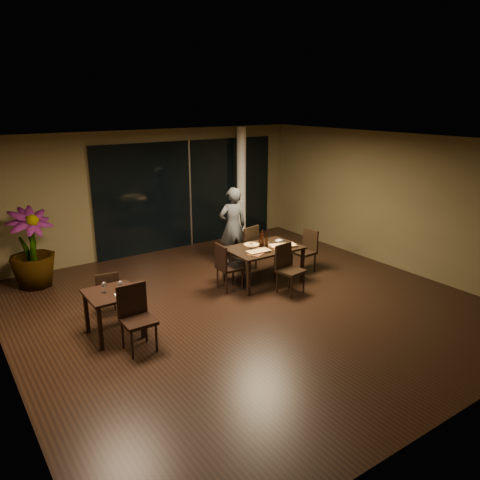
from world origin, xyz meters
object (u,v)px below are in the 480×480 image
main_table (264,251)px  chair_side_far (107,292)px  chair_main_far (247,246)px  potted_plant (31,248)px  bottle_b (266,241)px  chair_side_near (136,314)px  diner (233,227)px  chair_main_near (287,266)px  side_table (113,300)px  bottle_c (262,238)px  chair_main_left (226,265)px  chair_main_right (307,248)px  bottle_a (261,241)px

main_table → chair_side_far: bearing=176.7°
chair_main_far → potted_plant: potted_plant is taller
chair_main_far → bottle_b: 0.80m
chair_side_far → chair_side_near: chair_side_near is taller
chair_side_near → chair_side_far: bearing=90.4°
diner → bottle_b: 1.26m
chair_main_near → chair_side_far: chair_main_near is taller
main_table → side_table: 3.44m
diner → bottle_c: diner is taller
chair_main_far → diner: size_ratio=0.57×
chair_side_near → bottle_c: bearing=20.1°
chair_main_near → bottle_c: 0.90m
chair_side_far → bottle_c: bearing=-174.0°
chair_main_near → chair_main_left: bearing=132.3°
chair_main_left → chair_main_near: bearing=-126.0°
side_table → chair_main_near: size_ratio=0.82×
chair_main_near → bottle_c: bottle_c is taller
chair_side_near → potted_plant: bearing=102.2°
chair_side_far → diner: bearing=-154.9°
chair_main_right → potted_plant: potted_plant is taller
diner → main_table: bearing=96.5°
bottle_a → chair_side_near: bearing=-160.5°
side_table → chair_side_far: chair_side_far is taller
bottle_c → chair_side_near: bearing=-160.0°
bottle_a → bottle_b: bottle_a is taller
chair_main_near → chair_side_near: bearing=177.7°
chair_main_far → bottle_a: chair_main_far is taller
chair_side_near → bottle_b: size_ratio=3.83×
side_table → chair_main_right: (4.57, 0.47, -0.10)m
main_table → bottle_a: bearing=135.5°
chair_main_left → bottle_a: size_ratio=3.52×
chair_main_near → potted_plant: (-4.06, 3.14, 0.27)m
chair_main_far → bottle_b: size_ratio=3.88×
chair_side_near → bottle_a: bottle_a is taller
chair_side_far → potted_plant: 2.39m
chair_side_far → chair_side_near: bearing=97.7°
bottle_c → potted_plant: bearing=150.2°
chair_main_left → chair_side_near: size_ratio=0.95×
chair_main_right → potted_plant: bearing=-118.9°
diner → bottle_a: (-0.12, -1.21, -0.02)m
main_table → chair_main_right: bearing=-1.5°
bottle_a → chair_side_far: bearing=177.5°
bottle_b → chair_main_near: bearing=-91.2°
potted_plant → bottle_a: 4.62m
main_table → chair_main_right: chair_main_right is taller
diner → bottle_b: size_ratio=6.80×
diner → potted_plant: 4.24m
chair_main_near → chair_side_far: (-3.31, 0.90, -0.07)m
main_table → bottle_b: size_ratio=5.65×
main_table → diner: diner is taller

